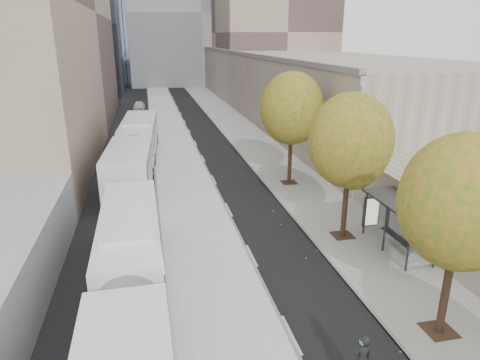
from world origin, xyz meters
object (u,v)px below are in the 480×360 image
object	(u,v)px
bus_shelter	(404,210)
bus_near	(129,290)
distant_car	(139,106)
bus_far	(136,148)

from	to	relation	value
bus_shelter	bus_near	size ratio (longest dim) A/B	0.26
bus_near	distant_car	distance (m)	50.70
bus_shelter	bus_near	world-z (taller)	bus_near
bus_shelter	bus_far	size ratio (longest dim) A/B	0.23
bus_far	bus_near	bearing A→B (deg)	-86.44
bus_near	bus_far	size ratio (longest dim) A/B	0.88
bus_near	bus_shelter	bearing A→B (deg)	13.73
distant_car	bus_shelter	bearing A→B (deg)	-70.85
bus_shelter	bus_far	distance (m)	21.46
bus_shelter	distant_car	xyz separation A→B (m)	(-13.01, 47.40, -1.54)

